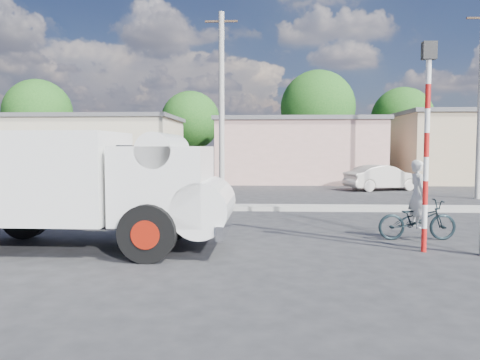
{
  "coord_description": "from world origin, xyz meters",
  "views": [
    {
      "loc": [
        -0.2,
        -8.41,
        2.2
      ],
      "look_at": [
        -0.83,
        4.46,
        1.3
      ],
      "focal_mm": 35.0,
      "sensor_mm": 36.0,
      "label": 1
    }
  ],
  "objects_px": {
    "bicycle": "(417,220)",
    "traffic_pole": "(427,128)",
    "truck": "(88,185)",
    "cyclist": "(417,206)",
    "car_cream": "(383,178)"
  },
  "relations": [
    {
      "from": "bicycle",
      "to": "traffic_pole",
      "type": "xyz_separation_m",
      "value": [
        -0.27,
        -1.29,
        2.11
      ]
    },
    {
      "from": "truck",
      "to": "cyclist",
      "type": "relative_size",
      "value": 3.83
    },
    {
      "from": "car_cream",
      "to": "bicycle",
      "type": "bearing_deg",
      "value": 150.05
    },
    {
      "from": "traffic_pole",
      "to": "truck",
      "type": "bearing_deg",
      "value": -179.32
    },
    {
      "from": "truck",
      "to": "car_cream",
      "type": "relative_size",
      "value": 1.57
    },
    {
      "from": "truck",
      "to": "traffic_pole",
      "type": "distance_m",
      "value": 7.26
    },
    {
      "from": "truck",
      "to": "cyclist",
      "type": "height_order",
      "value": "truck"
    },
    {
      "from": "bicycle",
      "to": "traffic_pole",
      "type": "height_order",
      "value": "traffic_pole"
    },
    {
      "from": "bicycle",
      "to": "car_cream",
      "type": "distance_m",
      "value": 13.3
    },
    {
      "from": "bicycle",
      "to": "car_cream",
      "type": "relative_size",
      "value": 0.47
    },
    {
      "from": "bicycle",
      "to": "car_cream",
      "type": "xyz_separation_m",
      "value": [
        2.51,
        13.06,
        0.17
      ]
    },
    {
      "from": "truck",
      "to": "bicycle",
      "type": "xyz_separation_m",
      "value": [
        7.42,
        1.37,
        -0.92
      ]
    },
    {
      "from": "bicycle",
      "to": "truck",
      "type": "bearing_deg",
      "value": 97.41
    },
    {
      "from": "bicycle",
      "to": "traffic_pole",
      "type": "relative_size",
      "value": 0.42
    },
    {
      "from": "car_cream",
      "to": "traffic_pole",
      "type": "bearing_deg",
      "value": 149.97
    }
  ]
}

